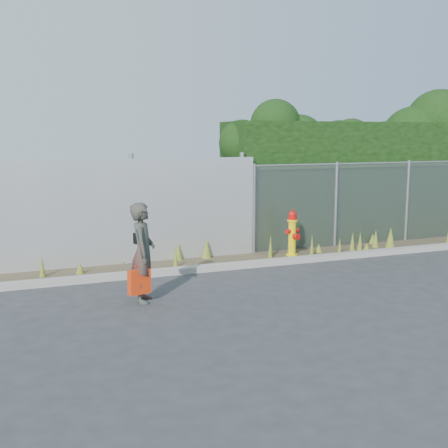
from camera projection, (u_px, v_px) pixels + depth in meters
ground at (269, 292)px, 9.71m from camera, size 80.00×80.00×0.00m
curb at (231, 266)px, 11.36m from camera, size 16.00×0.22×0.12m
weed_strip at (205, 258)px, 11.87m from camera, size 16.00×1.30×0.54m
corrugated_fence at (57, 215)px, 11.15m from camera, size 8.50×0.21×2.30m
chainlink_fence at (372, 203)px, 13.83m from camera, size 6.50×0.07×2.05m
hedge at (367, 162)px, 14.82m from camera, size 7.58×2.00×3.91m
fire_hydrant at (292, 234)px, 12.45m from camera, size 0.35×0.32×1.06m
woman at (143, 253)px, 9.04m from camera, size 0.56×0.69×1.63m
red_tote_bag at (139, 282)px, 8.94m from camera, size 0.36×0.13×0.47m
black_shoulder_bag at (141, 238)px, 9.12m from camera, size 0.24×0.10×0.18m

